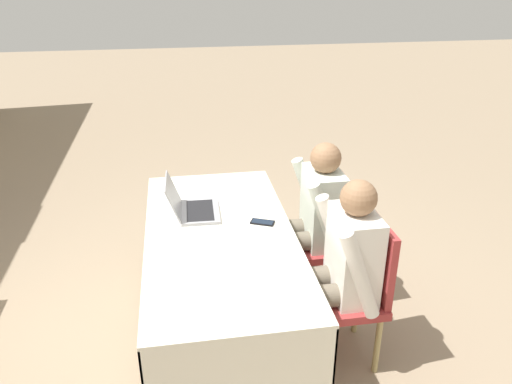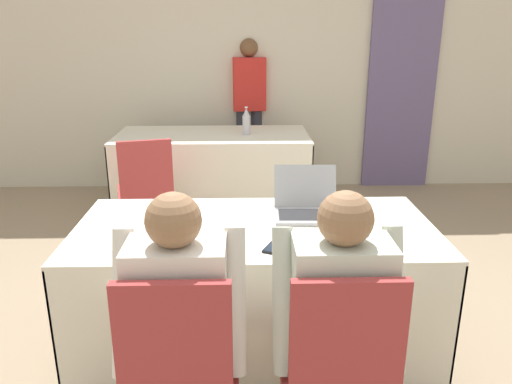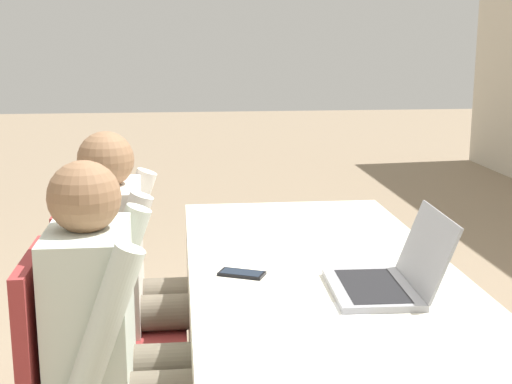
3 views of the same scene
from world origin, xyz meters
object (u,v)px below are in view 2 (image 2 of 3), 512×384
(water_bottle, at_px, (246,122))
(person_red_shirt, at_px, (249,104))
(person_white_shirt, at_px, (336,308))
(person_checkered_shirt, at_px, (181,310))
(laptop, at_px, (306,207))
(chair_near_right, at_px, (339,359))
(cell_phone, at_px, (274,247))
(chair_far_spare, at_px, (146,187))
(chair_near_left, at_px, (180,362))

(water_bottle, relative_size, person_red_shirt, 0.16)
(water_bottle, bearing_deg, person_white_shirt, -83.65)
(water_bottle, relative_size, person_checkered_shirt, 0.23)
(person_checkered_shirt, bearing_deg, person_white_shirt, -180.00)
(laptop, xyz_separation_m, person_checkered_shirt, (-0.58, -0.78, -0.13))
(laptop, xyz_separation_m, person_white_shirt, (0.02, -0.78, -0.13))
(person_red_shirt, bearing_deg, chair_near_right, -91.82)
(cell_phone, xyz_separation_m, water_bottle, (-0.11, 2.55, 0.11))
(water_bottle, distance_m, chair_far_spare, 1.21)
(person_checkered_shirt, relative_size, person_white_shirt, 1.00)
(laptop, relative_size, water_bottle, 1.33)
(chair_near_left, distance_m, person_white_shirt, 0.63)
(chair_near_left, height_order, chair_near_right, same)
(person_white_shirt, bearing_deg, water_bottle, -83.65)
(laptop, bearing_deg, cell_phone, -113.36)
(chair_near_left, bearing_deg, cell_phone, -128.94)
(cell_phone, relative_size, person_checkered_shirt, 0.14)
(chair_near_right, relative_size, person_checkered_shirt, 0.77)
(chair_near_left, height_order, person_white_shirt, person_white_shirt)
(person_white_shirt, bearing_deg, laptop, -88.36)
(person_white_shirt, bearing_deg, person_checkered_shirt, 0.00)
(chair_near_right, bearing_deg, person_red_shirt, -85.65)
(chair_near_left, relative_size, chair_far_spare, 1.00)
(person_red_shirt, bearing_deg, chair_near_left, -100.87)
(chair_near_left, bearing_deg, person_red_shirt, -94.71)
(cell_phone, bearing_deg, person_white_shirt, -35.08)
(person_checkered_shirt, distance_m, person_red_shirt, 3.71)
(water_bottle, height_order, chair_far_spare, water_bottle)
(laptop, distance_m, person_checkered_shirt, 0.98)
(person_red_shirt, bearing_deg, person_checkered_shirt, -101.00)
(cell_phone, distance_m, water_bottle, 2.55)
(chair_near_right, bearing_deg, person_checkered_shirt, -9.71)
(laptop, xyz_separation_m, chair_near_right, (0.02, -0.89, -0.29))
(person_white_shirt, xyz_separation_m, person_red_shirt, (-0.29, 3.69, 0.26))
(person_checkered_shirt, height_order, person_white_shirt, same)
(chair_far_spare, bearing_deg, chair_near_left, 89.33)
(cell_phone, relative_size, chair_near_right, 0.18)
(chair_near_left, distance_m, person_red_shirt, 3.82)
(cell_phone, distance_m, person_checkered_shirt, 0.54)
(water_bottle, height_order, person_checkered_shirt, person_checkered_shirt)
(water_bottle, distance_m, person_red_shirt, 0.77)
(person_checkered_shirt, height_order, person_red_shirt, person_red_shirt)
(laptop, distance_m, person_white_shirt, 0.80)
(chair_far_spare, height_order, person_checkered_shirt, person_checkered_shirt)
(water_bottle, xyz_separation_m, person_checkered_shirt, (-0.28, -2.92, -0.21))
(cell_phone, height_order, chair_far_spare, chair_far_spare)
(chair_near_left, bearing_deg, laptop, -123.05)
(person_checkered_shirt, bearing_deg, chair_far_spare, -75.86)
(chair_near_right, bearing_deg, water_bottle, -83.87)
(chair_near_right, height_order, person_red_shirt, person_red_shirt)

